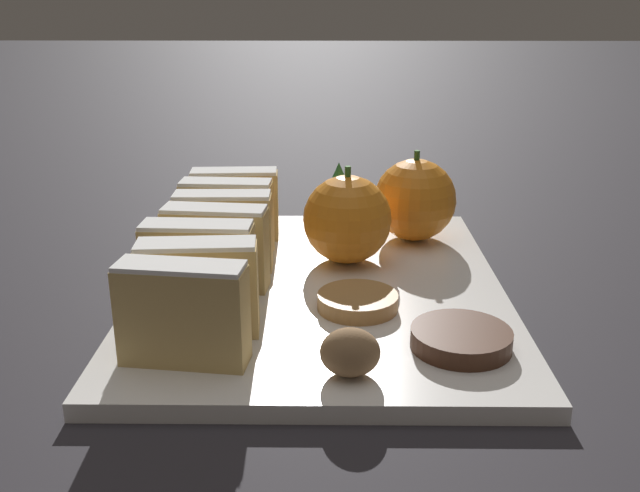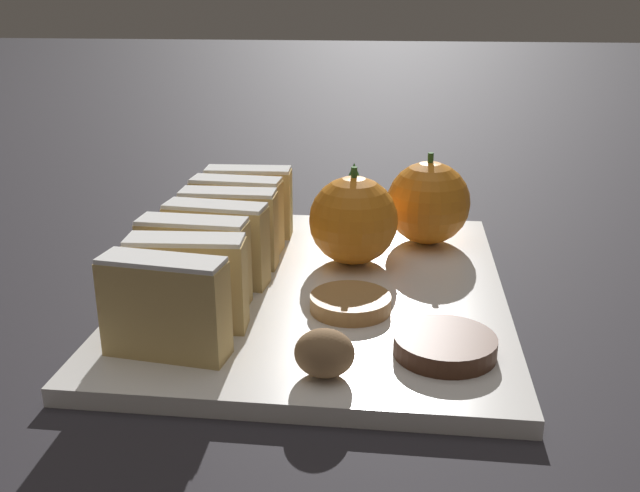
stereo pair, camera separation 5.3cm
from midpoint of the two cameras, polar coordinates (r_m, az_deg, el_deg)
ground_plane at (r=0.55m, az=2.79°, el=-4.17°), size 6.00×6.00×0.00m
serving_platter at (r=0.55m, az=2.80°, el=-3.60°), size 0.28×0.34×0.01m
stollen_slice_front at (r=0.43m, az=-8.89°, el=-4.93°), size 0.08×0.03×0.06m
stollen_slice_second at (r=0.47m, az=-7.37°, el=-3.03°), size 0.08×0.03×0.06m
stollen_slice_third at (r=0.50m, az=-7.04°, el=-1.32°), size 0.08×0.03×0.06m
stollen_slice_fourth at (r=0.54m, az=-5.45°, el=0.10°), size 0.08×0.03×0.06m
stollen_slice_fifth at (r=0.57m, az=-4.63°, el=1.37°), size 0.08×0.03×0.06m
stollen_slice_sixth at (r=0.61m, az=-4.15°, el=2.51°), size 0.08×0.03×0.06m
stollen_slice_back at (r=0.64m, az=-3.34°, el=3.50°), size 0.08×0.03×0.06m
orange_near at (r=0.58m, az=5.34°, el=2.01°), size 0.07×0.07×0.08m
orange_far at (r=0.63m, az=11.07°, el=3.37°), size 0.07×0.07×0.08m
walnut at (r=0.41m, az=4.11°, el=-8.64°), size 0.04×0.03×0.03m
chocolate_cookie at (r=0.45m, az=13.35°, el=-7.81°), size 0.06×0.06×0.01m
gingerbread_cookie at (r=0.50m, az=5.53°, el=-4.62°), size 0.06×0.06×0.01m
evergreen_sprig at (r=0.66m, az=5.04°, el=3.89°), size 0.05×0.05×0.06m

